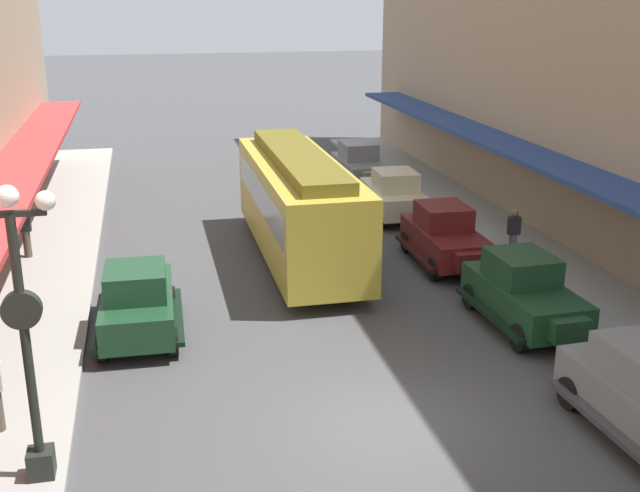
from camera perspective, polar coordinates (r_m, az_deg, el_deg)
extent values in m
plane|color=#424244|center=(15.84, 4.92, -12.85)|extent=(200.00, 200.00, 0.00)
cube|color=#193D23|center=(19.80, -13.14, -4.33)|extent=(1.79, 3.94, 0.80)
cube|color=#193D23|center=(19.30, -13.31, -2.54)|extent=(1.48, 1.73, 0.70)
cube|color=#8C9EA8|center=(19.30, -13.31, -2.54)|extent=(1.41, 1.70, 0.42)
cube|color=#193D23|center=(21.77, -13.04, -2.11)|extent=(0.94, 0.38, 0.52)
cube|color=black|center=(19.99, -15.80, -5.33)|extent=(0.32, 3.51, 0.12)
cube|color=black|center=(19.90, -10.33, -5.02)|extent=(0.32, 3.51, 0.12)
cylinder|color=black|center=(21.26, -15.17, -4.07)|extent=(0.24, 0.69, 0.68)
cylinder|color=black|center=(21.20, -10.81, -3.82)|extent=(0.24, 0.69, 0.68)
cylinder|color=black|center=(18.76, -15.62, -7.16)|extent=(0.24, 0.69, 0.68)
cylinder|color=black|center=(18.68, -10.65, -6.88)|extent=(0.24, 0.69, 0.68)
cube|color=#591919|center=(24.60, 9.10, 0.36)|extent=(1.79, 3.94, 0.80)
cube|color=#591919|center=(24.61, 8.99, 2.19)|extent=(1.48, 1.73, 0.70)
cube|color=#8C9EA8|center=(24.61, 8.99, 2.19)|extent=(1.41, 1.70, 0.42)
cube|color=#591919|center=(22.70, 10.95, -1.12)|extent=(0.94, 0.38, 0.52)
cube|color=black|center=(25.03, 11.11, -0.21)|extent=(0.32, 3.51, 0.12)
cube|color=black|center=(24.39, 6.97, -0.49)|extent=(0.32, 3.51, 0.12)
cylinder|color=black|center=(23.82, 12.00, -1.42)|extent=(0.24, 0.68, 0.68)
cylinder|color=black|center=(23.24, 8.34, -1.70)|extent=(0.24, 0.68, 0.68)
cylinder|color=black|center=(26.21, 9.69, 0.52)|extent=(0.24, 0.68, 0.68)
cylinder|color=black|center=(25.69, 6.32, 0.31)|extent=(0.24, 0.68, 0.68)
cube|color=#193D23|center=(20.45, 14.67, -3.71)|extent=(1.81, 3.95, 0.80)
cube|color=#193D23|center=(20.40, 14.50, -1.51)|extent=(1.49, 1.74, 0.70)
cube|color=#8C9EA8|center=(20.40, 14.50, -1.51)|extent=(1.41, 1.70, 0.42)
cube|color=#193D23|center=(18.75, 17.78, -5.86)|extent=(0.94, 0.39, 0.52)
cube|color=black|center=(21.03, 16.88, -4.24)|extent=(0.34, 3.52, 0.12)
cube|color=black|center=(20.15, 12.22, -4.85)|extent=(0.34, 3.52, 0.12)
cylinder|color=black|center=(19.93, 18.49, -5.91)|extent=(0.24, 0.69, 0.68)
cylinder|color=black|center=(19.14, 14.38, -6.53)|extent=(0.24, 0.69, 0.68)
cylinder|color=black|center=(22.08, 14.75, -3.20)|extent=(0.24, 0.69, 0.68)
cylinder|color=black|center=(21.37, 10.94, -3.64)|extent=(0.24, 0.69, 0.68)
cube|color=beige|center=(29.53, 5.36, 3.50)|extent=(1.86, 3.97, 0.80)
cube|color=beige|center=(29.12, 5.53, 4.80)|extent=(1.51, 1.76, 0.70)
cube|color=#8C9EA8|center=(29.12, 5.53, 4.80)|extent=(1.44, 1.72, 0.42)
cube|color=beige|center=(31.51, 4.33, 4.54)|extent=(0.95, 0.40, 0.52)
cube|color=#6D6856|center=(29.38, 3.55, 2.82)|extent=(0.39, 3.52, 0.12)
cube|color=#6D6856|center=(29.88, 7.10, 2.97)|extent=(0.39, 3.52, 0.12)
cylinder|color=black|center=(30.71, 3.21, 3.34)|extent=(0.25, 0.69, 0.68)
cylinder|color=black|center=(31.12, 6.11, 3.46)|extent=(0.25, 0.69, 0.68)
cylinder|color=black|center=(28.16, 4.49, 1.95)|extent=(0.25, 0.69, 0.68)
cylinder|color=black|center=(28.60, 7.62, 2.10)|extent=(0.25, 0.69, 0.68)
cube|color=#393A3D|center=(15.87, 20.04, -12.16)|extent=(0.38, 3.52, 0.12)
cylinder|color=black|center=(17.83, 22.23, -9.26)|extent=(0.25, 0.69, 0.68)
cylinder|color=black|center=(16.95, 17.79, -10.19)|extent=(0.25, 0.69, 0.68)
cube|color=slate|center=(34.55, 2.91, 5.69)|extent=(1.73, 3.91, 0.80)
cube|color=slate|center=(34.64, 2.81, 6.99)|extent=(1.45, 1.71, 0.70)
cube|color=#8C9EA8|center=(34.64, 2.81, 6.99)|extent=(1.38, 1.68, 0.42)
cube|color=slate|center=(32.55, 3.94, 4.99)|extent=(0.94, 0.37, 0.52)
cube|color=#393A3D|center=(34.89, 4.41, 5.24)|extent=(0.27, 3.51, 0.12)
cube|color=#393A3D|center=(34.38, 1.37, 5.10)|extent=(0.27, 3.51, 0.12)
cylinder|color=black|center=(33.60, 4.87, 4.59)|extent=(0.23, 0.68, 0.68)
cylinder|color=black|center=(33.15, 2.20, 4.46)|extent=(0.23, 0.68, 0.68)
cylinder|color=black|center=(36.14, 3.54, 5.58)|extent=(0.23, 0.68, 0.68)
cylinder|color=black|center=(35.72, 1.04, 5.46)|extent=(0.23, 0.68, 0.68)
cube|color=gold|center=(24.41, -1.55, 2.92)|extent=(2.52, 9.60, 2.70)
cube|color=brown|center=(24.05, -1.59, 6.44)|extent=(1.52, 8.64, 0.36)
cube|color=#8C9EA8|center=(24.29, -1.56, 3.99)|extent=(2.54, 8.84, 0.95)
cube|color=black|center=(22.20, -0.08, -2.85)|extent=(2.00, 1.20, 0.40)
cube|color=black|center=(27.55, -2.69, 1.32)|extent=(2.00, 1.20, 0.40)
cube|color=black|center=(14.75, -19.67, -14.67)|extent=(0.44, 0.44, 0.50)
cylinder|color=black|center=(13.67, -20.71, -6.30)|extent=(0.16, 0.16, 4.20)
cube|color=black|center=(12.99, -21.72, 2.19)|extent=(1.10, 0.10, 0.10)
sphere|color=white|center=(12.87, -19.40, 3.14)|extent=(0.32, 0.32, 0.32)
sphere|color=white|center=(12.92, -21.86, 3.38)|extent=(0.36, 0.36, 0.36)
cylinder|color=black|center=(13.48, -20.94, -4.36)|extent=(0.64, 0.18, 0.64)
cylinder|color=silver|center=(13.57, -20.89, -4.20)|extent=(0.56, 0.02, 0.56)
cylinder|color=slate|center=(24.95, 13.86, -0.09)|extent=(0.24, 0.24, 0.85)
cube|color=#26262D|center=(24.75, 13.98, 1.46)|extent=(0.36, 0.22, 0.56)
sphere|color=brown|center=(24.64, 14.05, 2.35)|extent=(0.22, 0.22, 0.22)
cylinder|color=#4C4238|center=(26.22, -20.58, 0.14)|extent=(0.24, 0.24, 0.85)
cube|color=#26262D|center=(26.03, -20.75, 1.62)|extent=(0.36, 0.22, 0.56)
sphere|color=brown|center=(25.93, -20.85, 2.47)|extent=(0.22, 0.22, 0.22)
cylinder|color=black|center=(25.90, -20.88, 2.72)|extent=(0.28, 0.28, 0.04)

